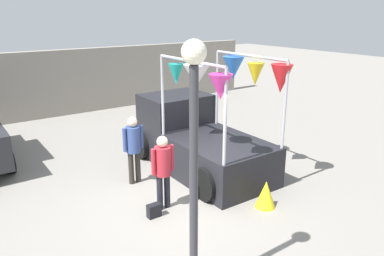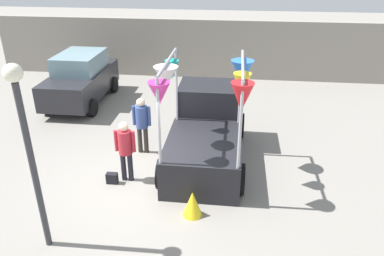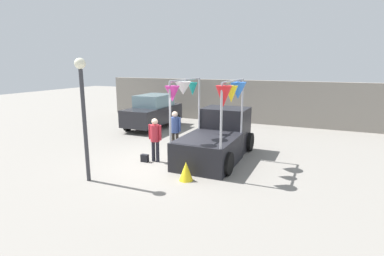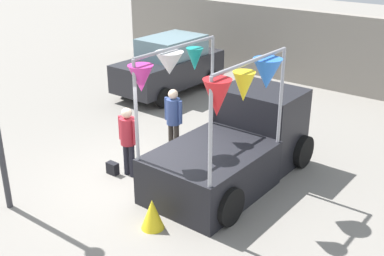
{
  "view_description": "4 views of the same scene",
  "coord_description": "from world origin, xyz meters",
  "px_view_note": "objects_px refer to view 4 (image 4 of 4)",
  "views": [
    {
      "loc": [
        -4.13,
        -6.21,
        4.05
      ],
      "look_at": [
        0.8,
        0.86,
        1.34
      ],
      "focal_mm": 35.0,
      "sensor_mm": 36.0,
      "label": 1
    },
    {
      "loc": [
        2.07,
        -7.86,
        5.37
      ],
      "look_at": [
        1.08,
        0.51,
        1.33
      ],
      "focal_mm": 35.0,
      "sensor_mm": 36.0,
      "label": 2
    },
    {
      "loc": [
        5.04,
        -9.16,
        3.56
      ],
      "look_at": [
        0.66,
        0.68,
        1.25
      ],
      "focal_mm": 28.0,
      "sensor_mm": 36.0,
      "label": 3
    },
    {
      "loc": [
        6.58,
        -6.72,
        5.21
      ],
      "look_at": [
        1.08,
        0.26,
        1.5
      ],
      "focal_mm": 45.0,
      "sensor_mm": 36.0,
      "label": 4
    }
  ],
  "objects_px": {
    "handbag": "(113,168)",
    "person_vendor": "(173,116)",
    "vendor_truck": "(237,140)",
    "person_customer": "(128,136)",
    "parked_car": "(170,65)",
    "folded_kite_bundle_sunflower": "(152,214)"
  },
  "relations": [
    {
      "from": "handbag",
      "to": "person_vendor",
      "type": "bearing_deg",
      "value": 76.29
    },
    {
      "from": "person_vendor",
      "to": "folded_kite_bundle_sunflower",
      "type": "xyz_separation_m",
      "value": [
        1.76,
        -2.69,
        -0.71
      ]
    },
    {
      "from": "person_vendor",
      "to": "handbag",
      "type": "distance_m",
      "value": 1.94
    },
    {
      "from": "parked_car",
      "to": "person_vendor",
      "type": "distance_m",
      "value": 4.88
    },
    {
      "from": "folded_kite_bundle_sunflower",
      "to": "person_vendor",
      "type": "bearing_deg",
      "value": 123.13
    },
    {
      "from": "parked_car",
      "to": "person_customer",
      "type": "relative_size",
      "value": 2.46
    },
    {
      "from": "vendor_truck",
      "to": "folded_kite_bundle_sunflower",
      "type": "xyz_separation_m",
      "value": [
        -0.09,
        -2.69,
        -0.59
      ]
    },
    {
      "from": "person_customer",
      "to": "person_vendor",
      "type": "height_order",
      "value": "person_vendor"
    },
    {
      "from": "person_vendor",
      "to": "handbag",
      "type": "xyz_separation_m",
      "value": [
        -0.41,
        -1.68,
        -0.87
      ]
    },
    {
      "from": "person_vendor",
      "to": "handbag",
      "type": "relative_size",
      "value": 5.99
    },
    {
      "from": "handbag",
      "to": "folded_kite_bundle_sunflower",
      "type": "relative_size",
      "value": 0.47
    },
    {
      "from": "person_customer",
      "to": "person_vendor",
      "type": "xyz_separation_m",
      "value": [
        0.06,
        1.48,
        0.04
      ]
    },
    {
      "from": "person_customer",
      "to": "folded_kite_bundle_sunflower",
      "type": "xyz_separation_m",
      "value": [
        1.82,
        -1.21,
        -0.68
      ]
    },
    {
      "from": "vendor_truck",
      "to": "handbag",
      "type": "bearing_deg",
      "value": -143.39
    },
    {
      "from": "person_vendor",
      "to": "person_customer",
      "type": "bearing_deg",
      "value": -92.31
    },
    {
      "from": "person_customer",
      "to": "handbag",
      "type": "height_order",
      "value": "person_customer"
    },
    {
      "from": "vendor_truck",
      "to": "folded_kite_bundle_sunflower",
      "type": "bearing_deg",
      "value": -91.94
    },
    {
      "from": "parked_car",
      "to": "handbag",
      "type": "relative_size",
      "value": 14.29
    },
    {
      "from": "vendor_truck",
      "to": "parked_car",
      "type": "xyz_separation_m",
      "value": [
        -5.1,
        3.64,
        0.06
      ]
    },
    {
      "from": "vendor_truck",
      "to": "person_customer",
      "type": "xyz_separation_m",
      "value": [
        -1.91,
        -1.48,
        0.09
      ]
    },
    {
      "from": "person_customer",
      "to": "person_vendor",
      "type": "distance_m",
      "value": 1.48
    },
    {
      "from": "vendor_truck",
      "to": "handbag",
      "type": "xyz_separation_m",
      "value": [
        -2.26,
        -1.68,
        -0.75
      ]
    }
  ]
}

